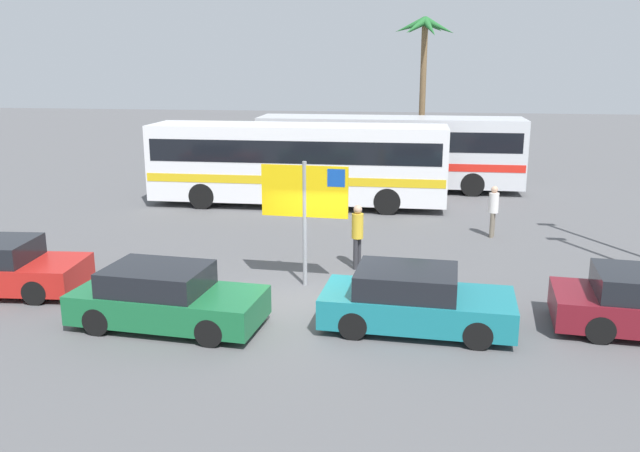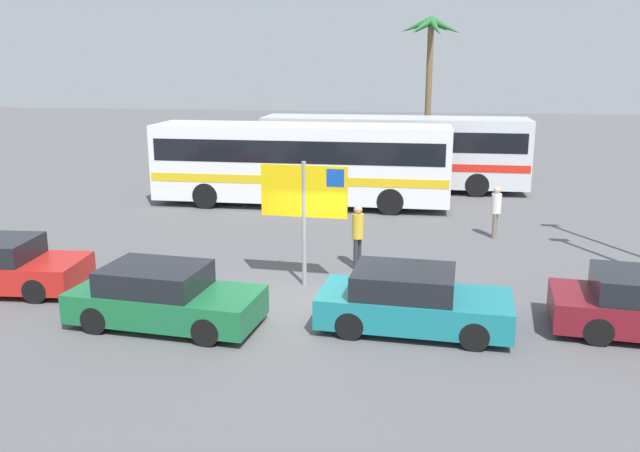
# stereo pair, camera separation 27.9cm
# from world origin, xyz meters

# --- Properties ---
(ground) EXTENTS (120.00, 120.00, 0.00)m
(ground) POSITION_xyz_m (0.00, 0.00, 0.00)
(ground) COLOR #565659
(bus_front_coach) EXTENTS (11.50, 2.59, 3.17)m
(bus_front_coach) POSITION_xyz_m (-2.16, 10.96, 1.78)
(bus_front_coach) COLOR white
(bus_front_coach) RESTS_ON ground
(bus_rear_coach) EXTENTS (11.50, 2.59, 3.17)m
(bus_rear_coach) POSITION_xyz_m (1.26, 14.91, 1.78)
(bus_rear_coach) COLOR silver
(bus_rear_coach) RESTS_ON ground
(ferry_sign) EXTENTS (2.20, 0.20, 3.20)m
(ferry_sign) POSITION_xyz_m (-0.29, 1.43, 2.33)
(ferry_sign) COLOR gray
(ferry_sign) RESTS_ON ground
(car_green) EXTENTS (4.22, 2.14, 1.32)m
(car_green) POSITION_xyz_m (-2.88, -1.64, 0.64)
(car_green) COLOR #196638
(car_green) RESTS_ON ground
(car_teal) EXTENTS (4.16, 2.06, 1.32)m
(car_teal) POSITION_xyz_m (2.43, -1.05, 0.64)
(car_teal) COLOR #19757F
(car_teal) RESTS_ON ground
(pedestrian_crossing_lot) EXTENTS (0.32, 0.32, 1.79)m
(pedestrian_crossing_lot) POSITION_xyz_m (0.87, 3.02, 1.07)
(pedestrian_crossing_lot) COLOR #2D2D33
(pedestrian_crossing_lot) RESTS_ON ground
(pedestrian_near_sign) EXTENTS (0.32, 0.32, 1.68)m
(pedestrian_near_sign) POSITION_xyz_m (4.94, 7.00, 0.99)
(pedestrian_near_sign) COLOR #706656
(pedestrian_near_sign) RESTS_ON ground
(palm_tree_seaside) EXTENTS (3.18, 2.95, 7.76)m
(palm_tree_seaside) POSITION_xyz_m (2.66, 21.34, 6.22)
(palm_tree_seaside) COLOR brown
(palm_tree_seaside) RESTS_ON ground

